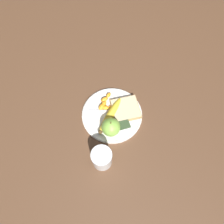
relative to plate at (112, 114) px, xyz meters
name	(u,v)px	position (x,y,z in m)	size (l,w,h in m)	color
ground_plane	(112,115)	(0.00, 0.00, -0.01)	(3.00, 3.00, 0.00)	brown
plate	(112,114)	(0.00, 0.00, 0.00)	(0.25, 0.25, 0.01)	silver
juice_glass	(102,158)	(0.09, 0.17, 0.04)	(0.08, 0.08, 0.09)	silver
apple	(111,127)	(0.03, 0.07, 0.04)	(0.07, 0.07, 0.08)	#84BC47
banana	(110,115)	(0.01, 0.01, 0.02)	(0.15, 0.15, 0.03)	yellow
bread_slice	(126,109)	(-0.06, 0.00, 0.02)	(0.12, 0.11, 0.02)	#AB8751
fork	(113,112)	(-0.01, -0.01, 0.01)	(0.17, 0.08, 0.00)	silver
jam_packet	(124,125)	(-0.03, 0.07, 0.01)	(0.05, 0.04, 0.02)	silver
orange_segment_0	(102,107)	(0.03, -0.04, 0.01)	(0.04, 0.04, 0.02)	orange
orange_segment_1	(112,107)	(-0.01, -0.03, 0.01)	(0.03, 0.03, 0.01)	orange
orange_segment_2	(108,95)	(-0.01, -0.09, 0.01)	(0.03, 0.03, 0.01)	orange
orange_segment_3	(104,104)	(0.02, -0.05, 0.01)	(0.04, 0.04, 0.02)	orange
orange_segment_4	(104,99)	(0.01, -0.07, 0.01)	(0.04, 0.03, 0.02)	orange
orange_segment_5	(105,108)	(0.02, -0.03, 0.01)	(0.03, 0.03, 0.02)	orange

